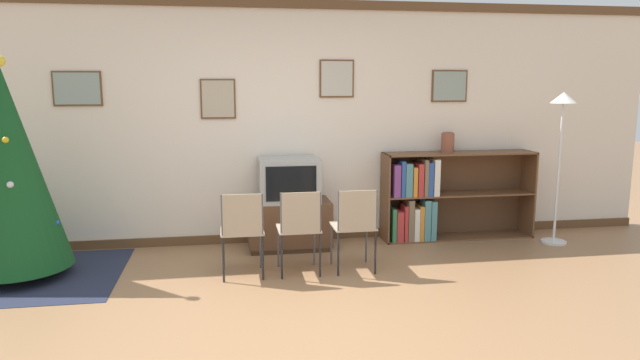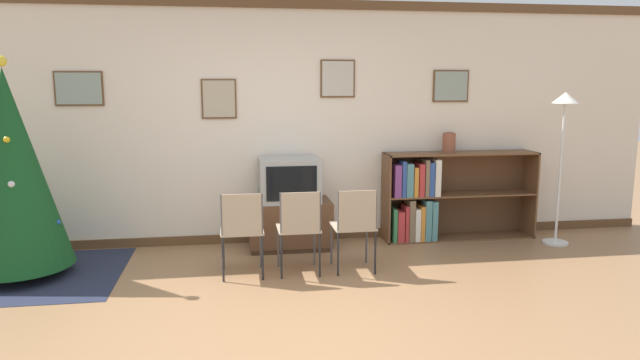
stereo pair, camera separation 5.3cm
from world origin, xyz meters
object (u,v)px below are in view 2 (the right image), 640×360
at_px(folding_chair_left, 242,229).
at_px(standing_lamp, 563,128).
at_px(christmas_tree, 11,170).
at_px(bookshelf, 433,198).
at_px(folding_chair_right, 355,224).
at_px(tv_console, 290,224).
at_px(television, 289,180).
at_px(vase, 449,142).
at_px(folding_chair_center, 299,226).

bearing_deg(folding_chair_left, standing_lamp, 9.80).
height_order(christmas_tree, bookshelf, christmas_tree).
xyz_separation_m(christmas_tree, folding_chair_right, (3.15, -0.36, -0.55)).
relative_size(christmas_tree, tv_console, 2.27).
height_order(television, standing_lamp, standing_lamp).
bearing_deg(bookshelf, television, -176.88).
height_order(folding_chair_left, folding_chair_right, same).
xyz_separation_m(folding_chair_right, standing_lamp, (2.47, 0.61, 0.84)).
bearing_deg(vase, christmas_tree, -171.21).
distance_m(television, folding_chair_left, 1.10).
xyz_separation_m(folding_chair_left, folding_chair_right, (1.07, 0.00, 0.00)).
relative_size(folding_chair_center, vase, 3.52).
relative_size(tv_console, standing_lamp, 0.53).
height_order(christmas_tree, standing_lamp, christmas_tree).
bearing_deg(bookshelf, vase, 12.51).
xyz_separation_m(folding_chair_center, standing_lamp, (3.00, 0.61, 0.84)).
relative_size(television, bookshelf, 0.36).
xyz_separation_m(television, bookshelf, (1.68, 0.09, -0.28)).
distance_m(tv_console, folding_chair_center, 0.94).
xyz_separation_m(bookshelf, standing_lamp, (1.32, -0.40, 0.82)).
relative_size(folding_chair_right, bookshelf, 0.46).
height_order(folding_chair_left, folding_chair_center, same).
height_order(bookshelf, standing_lamp, standing_lamp).
bearing_deg(folding_chair_center, bookshelf, 31.02).
relative_size(christmas_tree, bookshelf, 1.14).
bearing_deg(television, folding_chair_left, -120.21).
height_order(folding_chair_center, bookshelf, bookshelf).
xyz_separation_m(tv_console, bookshelf, (1.68, 0.09, 0.22)).
relative_size(christmas_tree, vase, 8.75).
relative_size(folding_chair_center, bookshelf, 0.46).
distance_m(bookshelf, vase, 0.67).
xyz_separation_m(bookshelf, vase, (0.18, 0.04, 0.65)).
distance_m(tv_console, vase, 2.06).
bearing_deg(standing_lamp, folding_chair_center, -168.50).
bearing_deg(folding_chair_center, vase, 29.43).
bearing_deg(folding_chair_right, vase, 38.37).
xyz_separation_m(television, standing_lamp, (3.00, -0.31, 0.54)).
bearing_deg(folding_chair_left, tv_console, 59.86).
relative_size(folding_chair_right, standing_lamp, 0.48).
bearing_deg(standing_lamp, tv_console, 174.11).
relative_size(folding_chair_left, folding_chair_right, 1.00).
xyz_separation_m(tv_console, television, (0.00, -0.00, 0.50)).
bearing_deg(folding_chair_center, tv_console, 90.00).
xyz_separation_m(folding_chair_left, folding_chair_center, (0.53, 0.00, 0.00)).
height_order(television, folding_chair_center, television).
bearing_deg(folding_chair_right, television, 120.21).
height_order(television, folding_chair_right, television).
distance_m(christmas_tree, folding_chair_right, 3.21).
relative_size(tv_console, folding_chair_center, 1.09).
distance_m(television, folding_chair_center, 0.96).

